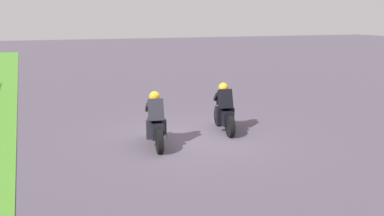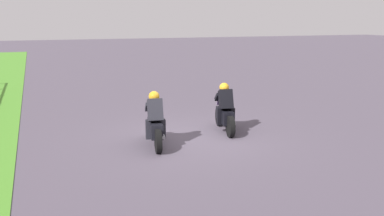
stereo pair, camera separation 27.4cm
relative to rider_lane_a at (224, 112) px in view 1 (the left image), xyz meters
name	(u,v)px [view 1 (the left image)]	position (x,y,z in m)	size (l,w,h in m)	color
ground_plane	(192,138)	(-0.38, 1.22, -0.62)	(120.00, 120.00, 0.00)	#514856
rider_lane_a	(224,112)	(0.00, 0.00, 0.00)	(2.03, 0.61, 1.51)	black
rider_lane_b	(156,124)	(-0.74, 2.44, 0.00)	(2.04, 0.60, 1.51)	black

